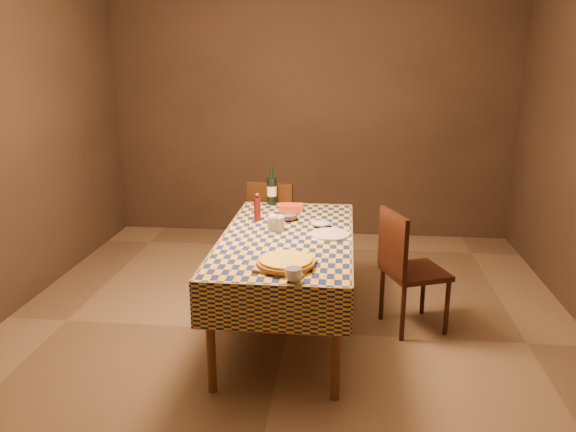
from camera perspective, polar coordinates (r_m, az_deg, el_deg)
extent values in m
plane|color=brown|center=(4.35, -0.07, -11.66)|extent=(5.00, 5.00, 0.00)
cube|color=#34271D|center=(6.38, 2.34, 9.97)|extent=(4.50, 0.10, 2.70)
cube|color=#34271D|center=(1.54, -10.09, -9.96)|extent=(4.50, 0.10, 2.70)
cylinder|color=brown|center=(3.51, -7.87, -12.08)|extent=(0.06, 0.06, 0.75)
cylinder|color=brown|center=(3.42, 4.92, -12.78)|extent=(0.06, 0.06, 0.75)
cylinder|color=brown|center=(5.00, -3.40, -3.20)|extent=(0.06, 0.06, 0.75)
cylinder|color=brown|center=(4.94, 5.34, -3.50)|extent=(0.06, 0.06, 0.75)
cube|color=brown|center=(4.06, -0.07, -2.37)|extent=(0.90, 1.80, 0.03)
cube|color=brown|center=(4.05, -0.07, -2.10)|extent=(0.92, 1.82, 0.02)
cube|color=brown|center=(3.26, -1.80, -9.43)|extent=(0.94, 0.01, 0.30)
cube|color=brown|center=(4.96, 1.04, -0.37)|extent=(0.94, 0.01, 0.30)
cube|color=brown|center=(4.17, -6.45, -3.70)|extent=(0.01, 1.84, 0.30)
cube|color=brown|center=(4.08, 6.45, -4.17)|extent=(0.01, 1.84, 0.30)
cube|color=#A2784C|center=(3.45, -0.25, -5.05)|extent=(0.38, 0.38, 0.02)
cylinder|color=#996419|center=(3.44, -0.25, -4.74)|extent=(0.45, 0.45, 0.02)
cylinder|color=gold|center=(3.44, -0.25, -4.46)|extent=(0.41, 0.41, 0.02)
cylinder|color=#461310|center=(4.39, -3.14, 0.68)|extent=(0.07, 0.07, 0.18)
sphere|color=#461310|center=(4.36, -3.16, 2.10)|extent=(0.04, 0.04, 0.04)
imported|color=#5A454C|center=(4.42, -0.02, -0.09)|extent=(0.18, 0.18, 0.05)
cylinder|color=silver|center=(4.12, -1.52, -1.61)|extent=(0.07, 0.07, 0.00)
cylinder|color=silver|center=(4.11, -1.53, -1.14)|extent=(0.01, 0.01, 0.07)
sphere|color=silver|center=(4.09, -1.53, -0.23)|extent=(0.07, 0.07, 0.07)
ellipsoid|color=#3B070A|center=(4.09, -1.53, -0.33)|extent=(0.05, 0.05, 0.03)
cylinder|color=black|center=(4.86, -1.66, 2.56)|extent=(0.10, 0.10, 0.24)
cylinder|color=black|center=(4.83, -1.67, 4.50)|extent=(0.04, 0.04, 0.10)
cylinder|color=beige|center=(4.86, -1.66, 2.56)|extent=(0.10, 0.10, 0.09)
cylinder|color=#B8BDBF|center=(4.16, -1.21, -0.73)|extent=(0.16, 0.16, 0.10)
cube|color=red|center=(4.69, 0.29, 0.87)|extent=(0.21, 0.16, 0.05)
cylinder|color=silver|center=(4.05, 4.30, -1.87)|extent=(0.38, 0.38, 0.02)
imported|color=silver|center=(3.23, 0.56, -5.98)|extent=(0.13, 0.13, 0.08)
cube|color=silver|center=(4.05, 4.34, -1.99)|extent=(0.31, 0.26, 0.00)
ellipsoid|color=#ADB3DE|center=(4.26, 3.36, -0.78)|extent=(0.18, 0.15, 0.04)
cube|color=black|center=(5.27, -1.16, -1.32)|extent=(0.49, 0.49, 0.04)
cube|color=black|center=(5.02, -1.86, 0.75)|extent=(0.42, 0.11, 0.46)
cylinder|color=black|center=(5.46, 1.23, -3.29)|extent=(0.04, 0.04, 0.43)
cylinder|color=black|center=(5.56, -2.36, -2.94)|extent=(0.04, 0.04, 0.43)
cylinder|color=black|center=(5.13, 0.17, -4.57)|extent=(0.04, 0.04, 0.43)
cylinder|color=black|center=(5.24, -3.62, -4.17)|extent=(0.04, 0.04, 0.43)
cube|color=black|center=(4.35, 12.82, -5.57)|extent=(0.54, 0.54, 0.04)
cube|color=black|center=(4.18, 10.60, -2.70)|extent=(0.19, 0.40, 0.46)
cylinder|color=black|center=(4.38, 15.84, -8.96)|extent=(0.04, 0.04, 0.43)
cylinder|color=black|center=(4.66, 13.56, -7.23)|extent=(0.04, 0.04, 0.43)
cylinder|color=black|center=(4.22, 11.59, -9.68)|extent=(0.04, 0.04, 0.43)
cylinder|color=black|center=(4.51, 9.52, -7.82)|extent=(0.04, 0.04, 0.43)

